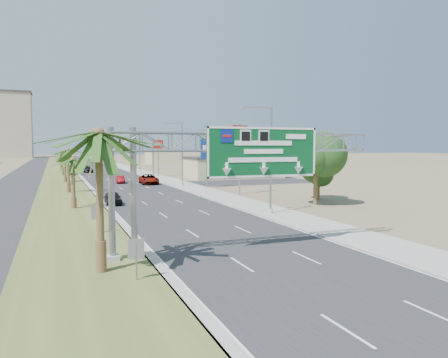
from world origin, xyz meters
name	(u,v)px	position (x,y,z in m)	size (l,w,h in m)	color
ground	(356,304)	(0.00, 0.00, 0.00)	(600.00, 600.00, 0.00)	#8C7A59
road	(98,169)	(0.00, 110.00, 0.01)	(12.00, 300.00, 0.02)	#28282B
sidewalk_right	(129,168)	(8.50, 110.00, 0.05)	(4.00, 300.00, 0.10)	#9E9B93
median_grass	(59,170)	(-10.00, 110.00, 0.06)	(7.00, 300.00, 0.12)	#4F5B28
opposing_road	(31,170)	(-17.00, 110.00, 0.01)	(8.00, 300.00, 0.02)	#28282B
sign_gantry	(237,151)	(-1.06, 9.93, 6.06)	(16.75, 1.24, 7.50)	gray
palm_near	(98,135)	(-9.20, 8.00, 6.93)	(5.70, 5.70, 8.35)	brown
palm_row_b	(73,161)	(-9.50, 32.00, 4.90)	(3.99, 3.99, 5.95)	brown
palm_row_c	(68,151)	(-9.50, 48.00, 5.66)	(3.99, 3.99, 6.75)	brown
palm_row_d	(65,157)	(-9.50, 66.00, 4.42)	(3.99, 3.99, 5.45)	brown
palm_row_e	(63,152)	(-9.50, 85.00, 5.09)	(3.99, 3.99, 6.15)	brown
palm_row_f	(61,152)	(-9.50, 110.00, 4.71)	(3.99, 3.99, 5.75)	brown
streetlight_near	(269,164)	(7.30, 22.00, 4.69)	(3.27, 0.44, 10.00)	gray
streetlight_mid	(181,157)	(7.30, 52.00, 4.69)	(3.27, 0.44, 10.00)	gray
streetlight_far	(139,153)	(7.30, 88.00, 4.69)	(3.27, 0.44, 10.00)	gray
signal_mast	(143,154)	(5.17, 71.97, 4.85)	(10.28, 0.71, 8.00)	gray
store_building	(233,168)	(22.00, 66.00, 2.00)	(18.00, 10.00, 4.00)	#CAB288
oak_near	(316,163)	(15.00, 26.00, 4.53)	(4.50, 4.50, 6.80)	brown
oak_far	(318,167)	(18.00, 30.00, 3.82)	(3.50, 3.50, 5.60)	brown
median_signback_a	(136,252)	(-7.80, 6.00, 1.45)	(0.75, 0.08, 2.08)	gray
median_signback_b	(97,215)	(-8.50, 18.00, 1.45)	(0.75, 0.08, 2.08)	gray
tower_distant	(12,125)	(-32.00, 250.00, 17.50)	(20.00, 16.00, 35.00)	tan
building_distant_right	(176,157)	(30.00, 140.00, 2.50)	(20.00, 12.00, 5.00)	#CAB288
car_left_lane	(113,198)	(-5.38, 34.27, 0.70)	(1.65, 4.10, 1.40)	black
car_mid_lane	(120,180)	(-0.79, 61.60, 0.64)	(1.35, 3.87, 1.27)	maroon
car_right_lane	(149,179)	(3.41, 57.96, 0.82)	(2.72, 5.90, 1.64)	gray
car_far	(87,169)	(-3.93, 95.20, 0.77)	(2.16, 5.30, 1.54)	black
pole_sign_red_near	(240,139)	(11.34, 38.17, 7.28)	(2.40, 0.90, 9.23)	gray
pole_sign_blue	(207,151)	(10.22, 48.05, 5.65)	(2.02, 0.54, 7.65)	gray
pole_sign_red_far	(158,147)	(9.00, 75.58, 6.14)	(2.22, 0.64, 7.80)	gray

